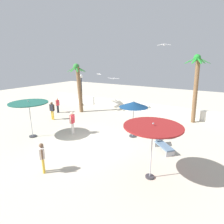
{
  "coord_description": "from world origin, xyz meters",
  "views": [
    {
      "loc": [
        7.22,
        -8.55,
        5.33
      ],
      "look_at": [
        0.0,
        3.23,
        1.4
      ],
      "focal_mm": 29.06,
      "sensor_mm": 36.0,
      "label": 1
    }
  ],
  "objects_px": {
    "lamp_post_1": "(81,85)",
    "seagull_0": "(164,45)",
    "patio_umbrella_1": "(29,105)",
    "guest_1": "(57,104)",
    "palm_tree_0": "(79,83)",
    "lounge_chair_0": "(162,143)",
    "seagull_1": "(114,78)",
    "patio_umbrella_0": "(153,129)",
    "guest_3": "(42,155)",
    "guest_2": "(52,109)",
    "patio_umbrella_2": "(134,105)",
    "palm_tree_1": "(196,82)",
    "guest_0": "(72,121)",
    "seagull_2": "(99,74)"
  },
  "relations": [
    {
      "from": "lamp_post_1",
      "to": "guest_2",
      "type": "distance_m",
      "value": 6.11
    },
    {
      "from": "patio_umbrella_0",
      "to": "palm_tree_0",
      "type": "xyz_separation_m",
      "value": [
        -10.54,
        7.1,
        0.63
      ]
    },
    {
      "from": "palm_tree_0",
      "to": "seagull_1",
      "type": "distance_m",
      "value": 3.87
    },
    {
      "from": "patio_umbrella_2",
      "to": "palm_tree_1",
      "type": "xyz_separation_m",
      "value": [
        3.09,
        5.75,
        1.17
      ]
    },
    {
      "from": "guest_1",
      "to": "guest_3",
      "type": "distance_m",
      "value": 10.93
    },
    {
      "from": "patio_umbrella_0",
      "to": "lounge_chair_0",
      "type": "bearing_deg",
      "value": 96.28
    },
    {
      "from": "guest_0",
      "to": "guest_2",
      "type": "height_order",
      "value": "guest_0"
    },
    {
      "from": "patio_umbrella_1",
      "to": "seagull_2",
      "type": "relative_size",
      "value": 2.69
    },
    {
      "from": "patio_umbrella_0",
      "to": "patio_umbrella_1",
      "type": "bearing_deg",
      "value": 179.16
    },
    {
      "from": "guest_2",
      "to": "seagull_2",
      "type": "relative_size",
      "value": 1.69
    },
    {
      "from": "patio_umbrella_1",
      "to": "patio_umbrella_2",
      "type": "bearing_deg",
      "value": 31.69
    },
    {
      "from": "patio_umbrella_2",
      "to": "seagull_0",
      "type": "relative_size",
      "value": 2.34
    },
    {
      "from": "lounge_chair_0",
      "to": "seagull_0",
      "type": "distance_m",
      "value": 8.41
    },
    {
      "from": "lamp_post_1",
      "to": "guest_3",
      "type": "bearing_deg",
      "value": -57.2
    },
    {
      "from": "palm_tree_0",
      "to": "seagull_1",
      "type": "bearing_deg",
      "value": 13.38
    },
    {
      "from": "patio_umbrella_2",
      "to": "palm_tree_0",
      "type": "height_order",
      "value": "palm_tree_0"
    },
    {
      "from": "seagull_0",
      "to": "guest_0",
      "type": "bearing_deg",
      "value": -124.95
    },
    {
      "from": "lounge_chair_0",
      "to": "seagull_0",
      "type": "height_order",
      "value": "seagull_0"
    },
    {
      "from": "palm_tree_1",
      "to": "guest_2",
      "type": "distance_m",
      "value": 12.94
    },
    {
      "from": "seagull_0",
      "to": "lamp_post_1",
      "type": "bearing_deg",
      "value": 174.55
    },
    {
      "from": "palm_tree_0",
      "to": "lamp_post_1",
      "type": "distance_m",
      "value": 2.89
    },
    {
      "from": "lamp_post_1",
      "to": "guest_0",
      "type": "xyz_separation_m",
      "value": [
        5.4,
        -7.38,
        -1.39
      ]
    },
    {
      "from": "lounge_chair_0",
      "to": "seagull_0",
      "type": "xyz_separation_m",
      "value": [
        -1.93,
        5.37,
        6.18
      ]
    },
    {
      "from": "patio_umbrella_1",
      "to": "seagull_0",
      "type": "relative_size",
      "value": 2.36
    },
    {
      "from": "patio_umbrella_1",
      "to": "guest_0",
      "type": "distance_m",
      "value": 3.16
    },
    {
      "from": "guest_3",
      "to": "seagull_2",
      "type": "xyz_separation_m",
      "value": [
        -5.81,
        12.9,
        2.85
      ]
    },
    {
      "from": "guest_1",
      "to": "seagull_2",
      "type": "height_order",
      "value": "seagull_2"
    },
    {
      "from": "patio_umbrella_1",
      "to": "guest_3",
      "type": "distance_m",
      "value": 5.19
    },
    {
      "from": "palm_tree_0",
      "to": "seagull_1",
      "type": "height_order",
      "value": "palm_tree_0"
    },
    {
      "from": "lamp_post_1",
      "to": "guest_1",
      "type": "relative_size",
      "value": 2.37
    },
    {
      "from": "seagull_1",
      "to": "seagull_0",
      "type": "bearing_deg",
      "value": 5.89
    },
    {
      "from": "lamp_post_1",
      "to": "patio_umbrella_0",
      "type": "bearing_deg",
      "value": -37.67
    },
    {
      "from": "palm_tree_0",
      "to": "seagull_2",
      "type": "bearing_deg",
      "value": 88.07
    },
    {
      "from": "patio_umbrella_2",
      "to": "patio_umbrella_0",
      "type": "bearing_deg",
      "value": -55.05
    },
    {
      "from": "lamp_post_1",
      "to": "guest_1",
      "type": "xyz_separation_m",
      "value": [
        -0.03,
        -3.87,
        -1.51
      ]
    },
    {
      "from": "palm_tree_1",
      "to": "guest_2",
      "type": "relative_size",
      "value": 3.47
    },
    {
      "from": "guest_2",
      "to": "seagull_1",
      "type": "relative_size",
      "value": 1.39
    },
    {
      "from": "lounge_chair_0",
      "to": "guest_1",
      "type": "bearing_deg",
      "value": 168.34
    },
    {
      "from": "lamp_post_1",
      "to": "seagull_0",
      "type": "relative_size",
      "value": 3.29
    },
    {
      "from": "lounge_chair_0",
      "to": "patio_umbrella_1",
      "type": "bearing_deg",
      "value": -161.05
    },
    {
      "from": "guest_1",
      "to": "seagull_2",
      "type": "bearing_deg",
      "value": 70.55
    },
    {
      "from": "patio_umbrella_2",
      "to": "palm_tree_1",
      "type": "height_order",
      "value": "palm_tree_1"
    },
    {
      "from": "patio_umbrella_1",
      "to": "guest_1",
      "type": "height_order",
      "value": "patio_umbrella_1"
    },
    {
      "from": "patio_umbrella_2",
      "to": "guest_1",
      "type": "relative_size",
      "value": 1.68
    },
    {
      "from": "guest_0",
      "to": "seagull_2",
      "type": "relative_size",
      "value": 1.76
    },
    {
      "from": "palm_tree_0",
      "to": "lounge_chair_0",
      "type": "bearing_deg",
      "value": -21.47
    },
    {
      "from": "guest_1",
      "to": "guest_3",
      "type": "bearing_deg",
      "value": -46.02
    },
    {
      "from": "lounge_chair_0",
      "to": "guest_2",
      "type": "height_order",
      "value": "guest_2"
    },
    {
      "from": "patio_umbrella_1",
      "to": "palm_tree_0",
      "type": "xyz_separation_m",
      "value": [
        -1.61,
        6.97,
        0.71
      ]
    },
    {
      "from": "guest_2",
      "to": "seagull_0",
      "type": "distance_m",
      "value": 11.28
    }
  ]
}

